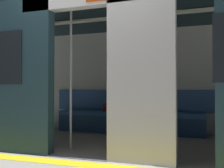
{
  "coord_description": "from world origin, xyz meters",
  "views": [
    {
      "loc": [
        -1.71,
        3.43,
        0.88
      ],
      "look_at": [
        -0.0,
        -1.27,
        0.99
      ],
      "focal_mm": 46.31,
      "sensor_mm": 36.0,
      "label": 1
    }
  ],
  "objects_px": {
    "train_car": "(108,54)",
    "grab_pole_door": "(71,78)",
    "person_seated": "(127,101)",
    "bench_seat": "(128,117)",
    "handbag": "(110,107)",
    "grab_pole_far": "(118,77)",
    "book": "(150,111)"
  },
  "relations": [
    {
      "from": "grab_pole_door",
      "to": "grab_pole_far",
      "type": "relative_size",
      "value": 1.0
    },
    {
      "from": "bench_seat",
      "to": "person_seated",
      "type": "distance_m",
      "value": 0.33
    },
    {
      "from": "handbag",
      "to": "grab_pole_far",
      "type": "bearing_deg",
      "value": 113.82
    },
    {
      "from": "bench_seat",
      "to": "grab_pole_far",
      "type": "height_order",
      "value": "grab_pole_far"
    },
    {
      "from": "handbag",
      "to": "grab_pole_far",
      "type": "distance_m",
      "value": 1.98
    },
    {
      "from": "bench_seat",
      "to": "grab_pole_far",
      "type": "bearing_deg",
      "value": 101.96
    },
    {
      "from": "person_seated",
      "to": "grab_pole_far",
      "type": "bearing_deg",
      "value": 102.5
    },
    {
      "from": "bench_seat",
      "to": "handbag",
      "type": "xyz_separation_m",
      "value": [
        0.4,
        -0.03,
        0.19
      ]
    },
    {
      "from": "handbag",
      "to": "book",
      "type": "xyz_separation_m",
      "value": [
        -0.84,
        -0.03,
        -0.07
      ]
    },
    {
      "from": "train_car",
      "to": "person_seated",
      "type": "distance_m",
      "value": 1.31
    },
    {
      "from": "bench_seat",
      "to": "grab_pole_door",
      "type": "relative_size",
      "value": 1.42
    },
    {
      "from": "train_car",
      "to": "person_seated",
      "type": "xyz_separation_m",
      "value": [
        -0.04,
        -1.0,
        -0.85
      ]
    },
    {
      "from": "person_seated",
      "to": "train_car",
      "type": "bearing_deg",
      "value": 87.59
    },
    {
      "from": "bench_seat",
      "to": "grab_pole_far",
      "type": "relative_size",
      "value": 1.42
    },
    {
      "from": "train_car",
      "to": "grab_pole_door",
      "type": "bearing_deg",
      "value": 67.13
    },
    {
      "from": "train_car",
      "to": "book",
      "type": "relative_size",
      "value": 29.09
    },
    {
      "from": "handbag",
      "to": "book",
      "type": "bearing_deg",
      "value": -177.98
    },
    {
      "from": "handbag",
      "to": "grab_pole_far",
      "type": "height_order",
      "value": "grab_pole_far"
    },
    {
      "from": "book",
      "to": "train_car",
      "type": "bearing_deg",
      "value": 67.11
    },
    {
      "from": "train_car",
      "to": "person_seated",
      "type": "height_order",
      "value": "train_car"
    },
    {
      "from": "bench_seat",
      "to": "book",
      "type": "height_order",
      "value": "book"
    },
    {
      "from": "train_car",
      "to": "grab_pole_door",
      "type": "relative_size",
      "value": 2.97
    },
    {
      "from": "grab_pole_door",
      "to": "grab_pole_far",
      "type": "xyz_separation_m",
      "value": [
        -0.72,
        -0.09,
        0.0
      ]
    },
    {
      "from": "handbag",
      "to": "grab_pole_door",
      "type": "relative_size",
      "value": 0.12
    },
    {
      "from": "train_car",
      "to": "bench_seat",
      "type": "xyz_separation_m",
      "value": [
        -0.05,
        -1.05,
        -1.17
      ]
    },
    {
      "from": "person_seated",
      "to": "book",
      "type": "height_order",
      "value": "person_seated"
    },
    {
      "from": "train_car",
      "to": "grab_pole_far",
      "type": "relative_size",
      "value": 2.97
    },
    {
      "from": "train_car",
      "to": "handbag",
      "type": "xyz_separation_m",
      "value": [
        0.36,
        -1.08,
        -0.98
      ]
    },
    {
      "from": "train_car",
      "to": "handbag",
      "type": "bearing_deg",
      "value": -71.74
    },
    {
      "from": "person_seated",
      "to": "handbag",
      "type": "bearing_deg",
      "value": -11.3
    },
    {
      "from": "train_car",
      "to": "person_seated",
      "type": "bearing_deg",
      "value": -92.41
    },
    {
      "from": "handbag",
      "to": "grab_pole_door",
      "type": "distance_m",
      "value": 1.91
    }
  ]
}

